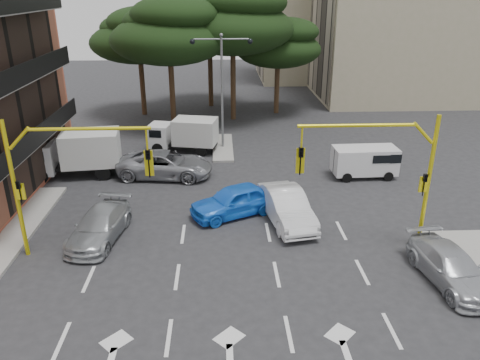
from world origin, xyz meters
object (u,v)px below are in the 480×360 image
object	(u,v)px
car_silver_cross_a	(165,164)
car_silver_parked	(451,267)
box_truck_b	(183,135)
signal_mast_left	(57,170)
signal_mast_right	(389,165)
car_white_hatch	(287,207)
van_white	(364,162)
street_lamp_center	(222,72)
car_blue_compact	(235,201)
box_truck_a	(74,154)
car_silver_wagon	(99,226)

from	to	relation	value
car_silver_cross_a	car_silver_parked	distance (m)	16.83
box_truck_b	signal_mast_left	bearing A→B (deg)	175.21
signal_mast_right	box_truck_b	bearing A→B (deg)	125.25
car_white_hatch	van_white	size ratio (longest dim) A/B	1.29
street_lamp_center	box_truck_b	distance (m)	5.08
car_blue_compact	box_truck_b	bearing A→B (deg)	172.09
street_lamp_center	van_white	world-z (taller)	street_lamp_center
car_blue_compact	car_silver_parked	size ratio (longest dim) A/B	1.01
box_truck_a	car_silver_parked	bearing A→B (deg)	-130.93
car_silver_wagon	box_truck_a	size ratio (longest dim) A/B	0.83
signal_mast_left	car_silver_parked	size ratio (longest dim) A/B	1.33
signal_mast_left	car_silver_wagon	xyz separation A→B (m)	(1.06, 1.24, -3.21)
car_white_hatch	van_white	distance (m)	7.90
signal_mast_right	signal_mast_left	distance (m)	13.61
car_silver_wagon	signal_mast_right	bearing A→B (deg)	3.34
car_white_hatch	box_truck_b	bearing A→B (deg)	107.22
car_silver_wagon	van_white	distance (m)	15.88
car_silver_parked	signal_mast_left	bearing A→B (deg)	162.49
signal_mast_right	car_white_hatch	bearing A→B (deg)	145.95
car_silver_cross_a	car_blue_compact	bearing A→B (deg)	-135.73
street_lamp_center	signal_mast_left	bearing A→B (deg)	-115.91
car_silver_wagon	car_silver_parked	size ratio (longest dim) A/B	1.02
van_white	signal_mast_left	bearing A→B (deg)	-63.62
car_white_hatch	car_silver_cross_a	size ratio (longest dim) A/B	0.86
signal_mast_right	van_white	bearing A→B (deg)	78.37
car_blue_compact	car_silver_parked	distance (m)	10.29
signal_mast_right	box_truck_a	xyz separation A→B (m)	(-15.80, 9.20, -2.52)
van_white	car_blue_compact	bearing A→B (deg)	-60.99
street_lamp_center	car_silver_cross_a	world-z (taller)	street_lamp_center
street_lamp_center	box_truck_a	bearing A→B (deg)	-151.87
signal_mast_left	car_blue_compact	size ratio (longest dim) A/B	1.31
signal_mast_left	box_truck_b	bearing A→B (deg)	73.26
street_lamp_center	car_blue_compact	world-z (taller)	street_lamp_center
signal_mast_left	box_truck_b	xyz separation A→B (m)	(4.06, 13.51, -2.71)
car_silver_parked	box_truck_a	distance (m)	21.38
car_silver_parked	box_truck_a	xyz separation A→B (m)	(-17.70, 11.98, 0.71)
car_white_hatch	signal_mast_left	bearing A→B (deg)	-175.78
street_lamp_center	box_truck_b	bearing A→B (deg)	-169.66
signal_mast_left	car_silver_wagon	distance (m)	3.60
street_lamp_center	car_silver_parked	size ratio (longest dim) A/B	1.72
signal_mast_left	car_silver_cross_a	distance (m)	9.86
van_white	box_truck_b	bearing A→B (deg)	-117.04
car_silver_wagon	car_silver_cross_a	bearing A→B (deg)	82.61
box_truck_a	car_blue_compact	bearing A→B (deg)	-128.05
car_white_hatch	box_truck_a	world-z (taller)	box_truck_a
street_lamp_center	car_white_hatch	bearing A→B (deg)	-75.30
car_silver_cross_a	street_lamp_center	bearing A→B (deg)	-26.87
car_white_hatch	box_truck_a	xyz separation A→B (m)	(-12.00, 6.63, 0.56)
signal_mast_left	car_silver_cross_a	xyz separation A→B (m)	(3.27, 8.77, -3.10)
car_silver_cross_a	box_truck_a	bearing A→B (deg)	92.75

